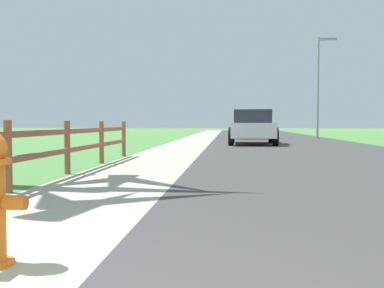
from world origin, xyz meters
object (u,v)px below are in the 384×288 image
street_lamp (320,78)px  parked_car_black (251,125)px  parked_suv_white (252,127)px  parked_car_red (251,126)px

street_lamp → parked_car_black: bearing=110.1°
parked_suv_white → street_lamp: bearing=62.1°
parked_car_red → parked_suv_white: bearing=-92.1°
parked_car_black → street_lamp: 11.19m
parked_car_black → street_lamp: (3.71, -10.15, 2.93)m
parked_car_red → parked_car_black: size_ratio=0.96×
parked_car_black → street_lamp: street_lamp is taller
parked_suv_white → parked_car_black: (0.80, 18.65, -0.01)m
parked_suv_white → parked_car_red: same height
parked_suv_white → parked_car_red: (0.32, 8.56, -0.00)m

